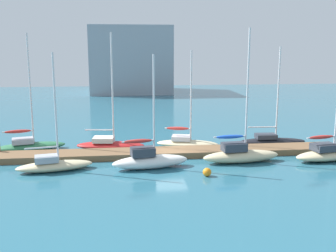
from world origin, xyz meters
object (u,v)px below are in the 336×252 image
object	(u,v)px
sailboat_0	(29,144)
sailboat_4	(186,142)
sailboat_6	(271,140)
mooring_buoy_orange	(207,172)
sailboat_7	(329,153)
harbor_building_distant	(131,60)
sailboat_2	(110,144)
sailboat_5	(240,154)
sailboat_3	(149,159)
sailboat_1	(54,164)

from	to	relation	value
sailboat_0	sailboat_4	distance (m)	13.19
sailboat_6	mooring_buoy_orange	distance (m)	10.86
sailboat_6	sailboat_7	world-z (taller)	sailboat_7
sailboat_4	harbor_building_distant	xyz separation A→B (m)	(-3.55, 45.07, 5.74)
sailboat_2	sailboat_6	world-z (taller)	sailboat_2
sailboat_7	mooring_buoy_orange	size ratio (longest dim) A/B	16.03
sailboat_6	sailboat_7	distance (m)	5.78
harbor_building_distant	sailboat_6	bearing A→B (deg)	-76.18
sailboat_0	sailboat_5	size ratio (longest dim) A/B	0.98
sailboat_3	mooring_buoy_orange	bearing A→B (deg)	-40.26
sailboat_5	sailboat_7	distance (m)	6.90
sailboat_4	sailboat_2	bearing A→B (deg)	-167.01
sailboat_1	sailboat_3	xyz separation A→B (m)	(6.63, -0.19, 0.16)
sailboat_0	sailboat_3	world-z (taller)	sailboat_0
mooring_buoy_orange	sailboat_0	bearing A→B (deg)	147.69
sailboat_3	sailboat_5	xyz separation A→B (m)	(6.83, 0.68, 0.01)
sailboat_4	sailboat_6	bearing A→B (deg)	12.94
sailboat_3	sailboat_1	bearing A→B (deg)	169.40
sailboat_0	sailboat_6	bearing A→B (deg)	-14.79
harbor_building_distant	sailboat_2	bearing A→B (deg)	-93.82
sailboat_2	sailboat_4	world-z (taller)	sailboat_2
sailboat_1	harbor_building_distant	world-z (taller)	harbor_building_distant
mooring_buoy_orange	harbor_building_distant	distance (m)	53.49
sailboat_3	sailboat_7	distance (m)	13.73
sailboat_5	mooring_buoy_orange	size ratio (longest dim) A/B	17.00
sailboat_6	harbor_building_distant	xyz separation A→B (m)	(-11.12, 45.18, 5.77)
sailboat_1	sailboat_3	distance (m)	6.64
sailboat_4	sailboat_6	distance (m)	7.57
sailboat_7	mooring_buoy_orange	world-z (taller)	sailboat_7
sailboat_6	mooring_buoy_orange	world-z (taller)	sailboat_6
sailboat_2	sailboat_5	xyz separation A→B (m)	(9.77, -5.13, 0.19)
sailboat_7	sailboat_0	bearing A→B (deg)	156.17
sailboat_5	mooring_buoy_orange	distance (m)	4.30
sailboat_4	harbor_building_distant	distance (m)	45.58
sailboat_0	sailboat_7	world-z (taller)	sailboat_0
sailboat_2	harbor_building_distant	size ratio (longest dim) A/B	0.64
sailboat_0	sailboat_1	distance (m)	6.64
sailboat_5	mooring_buoy_orange	bearing A→B (deg)	-141.94
sailboat_2	sailboat_7	size ratio (longest dim) A/B	1.04
sailboat_7	harbor_building_distant	bearing A→B (deg)	95.13
sailboat_3	harbor_building_distant	xyz separation A→B (m)	(0.06, 50.80, 5.58)
sailboat_3	sailboat_4	bearing A→B (deg)	48.77
sailboat_1	mooring_buoy_orange	xyz separation A→B (m)	(10.31, -2.43, -0.20)
sailboat_5	mooring_buoy_orange	xyz separation A→B (m)	(-3.14, -2.92, -0.38)
sailboat_1	sailboat_5	distance (m)	13.47
sailboat_0	sailboat_3	bearing A→B (deg)	-46.02
sailboat_1	sailboat_7	xyz separation A→B (m)	(20.36, 0.24, 0.09)
sailboat_4	sailboat_7	world-z (taller)	sailboat_7
mooring_buoy_orange	sailboat_2	bearing A→B (deg)	129.44
sailboat_2	sailboat_4	size ratio (longest dim) A/B	1.17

